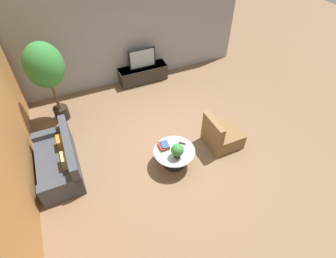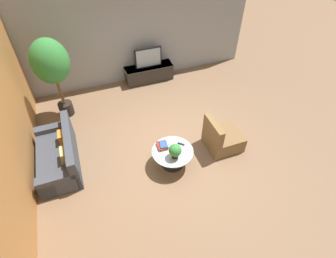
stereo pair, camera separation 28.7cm
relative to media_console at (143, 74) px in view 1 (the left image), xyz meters
The scene contains 12 objects.
ground_plane 2.97m from the media_console, 96.31° to the right, with size 24.00×24.00×0.00m, color brown.
back_wall_stone 1.32m from the media_console, 135.44° to the left, with size 7.40×0.12×3.00m, color #939399.
side_wall_left 4.68m from the media_console, 142.61° to the right, with size 0.12×7.40×3.00m, color #B2753D.
media_console is the anchor object (origin of this frame).
television 0.55m from the media_console, 90.00° to the right, with size 0.84×0.13×0.62m.
coffee_table 3.58m from the media_console, 98.86° to the right, with size 0.93×0.93×0.45m.
couch_by_wall 3.95m from the media_console, 138.12° to the right, with size 0.84×1.76×0.84m.
armchair_wicker 3.51m from the media_console, 77.39° to the right, with size 0.80×0.76×0.86m.
potted_palm_tall 3.08m from the media_console, 162.95° to the right, with size 0.91×0.91×2.21m.
potted_plant_tabletop 3.76m from the media_console, 98.62° to the right, with size 0.28×0.28×0.35m.
book_stack 3.42m from the media_console, 101.98° to the right, with size 0.24×0.28×0.09m.
remote_black 3.43m from the media_console, 94.98° to the right, with size 0.04×0.16×0.02m, color black.
Camera 1 is at (-1.92, -4.04, 4.82)m, focal length 28.00 mm.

